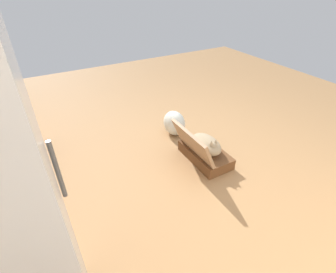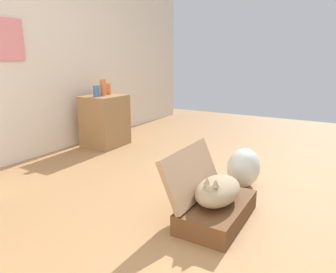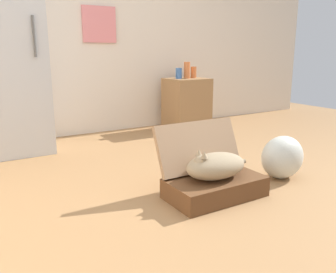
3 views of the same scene
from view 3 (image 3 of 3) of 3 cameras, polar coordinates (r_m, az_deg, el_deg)
ground_plane at (r=2.65m, az=10.55°, el=-7.87°), size 7.68×7.68×0.00m
wall_back at (r=4.42m, az=-9.42°, el=17.84°), size 6.40×0.15×2.60m
suitcase_base at (r=2.42m, az=7.61°, el=-8.15°), size 0.65×0.36×0.14m
suitcase_lid at (r=2.49m, az=4.95°, el=-1.62°), size 0.65×0.18×0.34m
cat at (r=2.37m, az=7.61°, el=-4.68°), size 0.52×0.27×0.21m
plastic_bag_white at (r=2.86m, az=17.96°, el=-3.19°), size 0.36×0.27×0.33m
refrigerator at (r=3.65m, az=-24.50°, el=12.85°), size 0.61×0.61×1.97m
side_table at (r=4.49m, az=3.03°, el=5.34°), size 0.50×0.43×0.63m
vase_tall at (r=4.38m, az=1.74°, el=10.14°), size 0.08×0.08×0.13m
vase_short at (r=4.55m, az=4.15°, el=10.31°), size 0.07×0.07×0.14m
vase_round at (r=4.45m, az=3.08°, el=10.64°), size 0.08×0.08×0.20m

